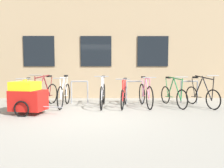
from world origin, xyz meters
The scene contains 12 objects.
ground_plane centered at (0.00, 0.00, 0.00)m, with size 42.00×42.00×0.00m, color gray.
storefront_building centered at (0.00, 6.76, 2.43)m, with size 28.00×7.16×4.87m.
bike_rack centered at (0.48, 1.90, 0.51)m, with size 6.64×0.05×0.84m.
bicycle_black centered at (3.69, 1.35, 0.37)m, with size 0.56×1.66×1.08m.
bicycle_maroon centered at (-1.64, 1.45, 0.40)m, with size 0.54×1.74×1.10m.
bicycle_silver centered at (0.35, 1.31, 0.40)m, with size 0.44×1.81×1.06m.
bicycle_pink centered at (1.79, 1.35, 0.40)m, with size 0.44×1.71×1.03m.
bicycle_yellow centered at (-2.21, 1.40, 0.38)m, with size 0.48×1.65×0.98m.
bicycle_green centered at (2.74, 1.41, 0.37)m, with size 0.52×1.70×1.04m.
bicycle_white centered at (-0.95, 1.37, 0.40)m, with size 0.44×1.77×1.06m.
bicycle_red centered at (1.06, 1.29, 0.36)m, with size 0.46×1.62×0.98m.
bike_trailer centered at (-1.70, 0.24, 0.47)m, with size 1.48×0.77×0.93m.
Camera 1 is at (0.61, -5.30, 1.28)m, focal length 31.97 mm.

